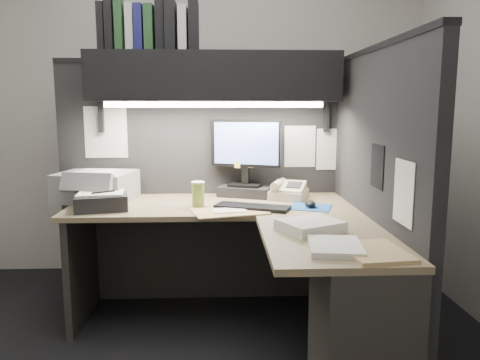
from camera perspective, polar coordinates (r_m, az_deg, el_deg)
The scene contains 21 objects.
wall_back at distance 3.76m, azimuth -4.94°, elevation 9.39°, with size 3.50×0.04×2.70m, color #B8B4AF.
wall_front at distance 0.77m, azimuth -14.28°, elevation 11.23°, with size 3.50×0.04×2.70m, color #B8B4AF.
partition_back at distance 3.23m, azimuth -4.69°, elevation -0.33°, with size 1.90×0.06×1.60m, color black.
partition_right at distance 2.62m, azimuth 15.93°, elevation -2.79°, with size 0.06×1.50×1.60m, color black.
desk at distance 2.43m, azimuth 4.17°, elevation -12.17°, with size 1.70×1.53×0.73m.
overhead_shelf at distance 3.01m, azimuth -3.14°, elevation 12.40°, with size 1.55×0.34×0.30m, color black.
task_light_tube at distance 2.86m, azimuth -3.14°, elevation 9.17°, with size 0.04×0.04×1.32m, color white.
monitor at distance 3.07m, azimuth 0.69°, elevation 1.72°, with size 0.45×0.31×0.51m.
keyboard at distance 2.72m, azimuth 1.52°, elevation -3.32°, with size 0.43×0.14×0.02m, color black.
mousepad at distance 2.79m, azimuth 8.58°, elevation -3.29°, with size 0.24×0.22×0.00m, color #1C4A9A.
mouse at distance 2.78m, azimuth 8.57°, elevation -2.88°, with size 0.06×0.10×0.04m, color black.
telephone at distance 3.03m, azimuth 5.95°, elevation -1.44°, with size 0.22×0.23×0.09m, color #BFB192.
coffee_cup at distance 2.78m, azimuth -5.14°, elevation -1.83°, with size 0.07×0.07×0.14m, color #A5AE45.
printer at distance 3.11m, azimuth -17.11°, elevation -0.70°, with size 0.44×0.38×0.18m, color gray.
notebook_stack at distance 2.82m, azimuth -16.56°, elevation -2.56°, with size 0.29×0.24×0.09m, color black.
open_folder at distance 2.64m, azimuth -1.32°, elevation -3.85°, with size 0.41×0.27×0.01m, color tan.
paper_stack_a at distance 2.26m, azimuth 8.58°, elevation -5.54°, with size 0.27×0.23×0.05m, color white.
paper_stack_b at distance 1.99m, azimuth 11.52°, elevation -7.97°, with size 0.21×0.27×0.03m, color white.
manila_stack at distance 1.98m, azimuth 16.11°, elevation -8.42°, with size 0.23×0.30×0.02m, color tan.
binder_row at distance 3.07m, azimuth -10.89°, elevation 17.72°, with size 0.60×0.25×0.31m.
pinned_papers at distance 2.84m, azimuth 2.91°, elevation 3.60°, with size 1.76×1.31×0.51m.
Camera 1 is at (0.15, -2.25, 1.31)m, focal length 35.00 mm.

